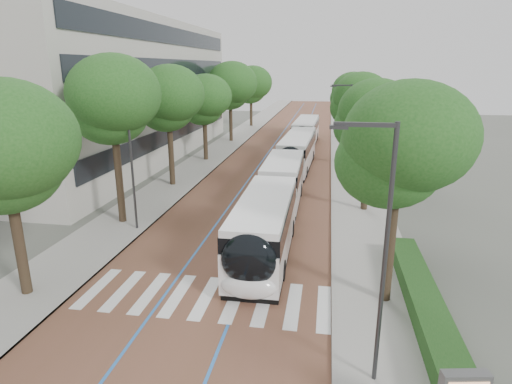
% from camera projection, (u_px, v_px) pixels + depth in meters
% --- Properties ---
extents(ground, '(160.00, 160.00, 0.00)m').
position_uv_depth(ground, '(194.00, 310.00, 17.34)').
color(ground, '#51544C').
rests_on(ground, ground).
extents(road, '(11.00, 140.00, 0.02)m').
position_uv_depth(road, '(288.00, 143.00, 55.18)').
color(road, brown).
rests_on(road, ground).
extents(sidewalk_left, '(4.00, 140.00, 0.12)m').
position_uv_depth(sidewalk_left, '(231.00, 141.00, 56.36)').
color(sidewalk_left, '#999791').
rests_on(sidewalk_left, ground).
extents(sidewalk_right, '(4.00, 140.00, 0.12)m').
position_uv_depth(sidewalk_right, '(347.00, 144.00, 53.97)').
color(sidewalk_right, '#999791').
rests_on(sidewalk_right, ground).
extents(kerb_left, '(0.20, 140.00, 0.14)m').
position_uv_depth(kerb_left, '(245.00, 141.00, 56.06)').
color(kerb_left, gray).
rests_on(kerb_left, ground).
extents(kerb_right, '(0.20, 140.00, 0.14)m').
position_uv_depth(kerb_right, '(332.00, 144.00, 54.28)').
color(kerb_right, gray).
rests_on(kerb_right, ground).
extents(zebra_crossing, '(10.55, 3.60, 0.01)m').
position_uv_depth(zebra_crossing, '(206.00, 297.00, 18.25)').
color(zebra_crossing, silver).
rests_on(zebra_crossing, ground).
extents(lane_line_left, '(0.12, 126.00, 0.01)m').
position_uv_depth(lane_line_left, '(276.00, 142.00, 55.43)').
color(lane_line_left, blue).
rests_on(lane_line_left, road).
extents(lane_line_right, '(0.12, 126.00, 0.01)m').
position_uv_depth(lane_line_right, '(300.00, 143.00, 54.92)').
color(lane_line_right, blue).
rests_on(lane_line_right, road).
extents(office_building, '(18.11, 40.00, 14.00)m').
position_uv_depth(office_building, '(94.00, 91.00, 44.95)').
color(office_building, '#ACA9A0').
rests_on(office_building, ground).
extents(hedge, '(1.20, 14.00, 0.80)m').
position_uv_depth(hedge, '(431.00, 320.00, 15.75)').
color(hedge, '#184016').
rests_on(hedge, sidewalk_right).
extents(streetlight_near, '(1.82, 0.20, 8.00)m').
position_uv_depth(streetlight_near, '(380.00, 239.00, 12.09)').
color(streetlight_near, '#323234').
rests_on(streetlight_near, sidewalk_right).
extents(streetlight_far, '(1.82, 0.20, 8.00)m').
position_uv_depth(streetlight_far, '(347.00, 125.00, 35.74)').
color(streetlight_far, '#323234').
rests_on(streetlight_far, sidewalk_right).
extents(lamp_post_left, '(0.14, 0.14, 8.00)m').
position_uv_depth(lamp_post_left, '(132.00, 163.00, 24.72)').
color(lamp_post_left, '#323234').
rests_on(lamp_post_left, sidewalk_left).
extents(trees_left, '(6.38, 60.90, 9.67)m').
position_uv_depth(trees_left, '(205.00, 96.00, 43.64)').
color(trees_left, black).
rests_on(trees_left, ground).
extents(trees_right, '(5.43, 47.18, 8.50)m').
position_uv_depth(trees_right, '(360.00, 107.00, 37.22)').
color(trees_right, black).
rests_on(trees_right, ground).
extents(lead_bus, '(2.67, 18.42, 3.20)m').
position_uv_depth(lead_bus, '(274.00, 205.00, 25.27)').
color(lead_bus, black).
rests_on(lead_bus, ground).
extents(bus_queued_0, '(2.99, 12.48, 3.20)m').
position_uv_depth(bus_queued_0, '(297.00, 152.00, 40.85)').
color(bus_queued_0, silver).
rests_on(bus_queued_0, ground).
extents(bus_queued_1, '(2.91, 12.47, 3.20)m').
position_uv_depth(bus_queued_1, '(306.00, 133.00, 52.90)').
color(bus_queued_1, silver).
rests_on(bus_queued_1, ground).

